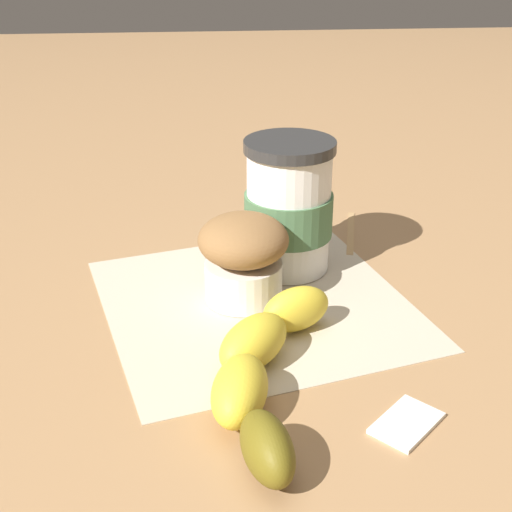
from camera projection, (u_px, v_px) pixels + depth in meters
ground_plane at (256, 304)px, 0.63m from camera, size 3.00×3.00×0.00m
paper_napkin at (256, 303)px, 0.63m from camera, size 0.31×0.31×0.00m
coffee_cup at (289, 208)px, 0.66m from camera, size 0.08×0.08×0.13m
muffin at (243, 255)px, 0.62m from camera, size 0.08×0.08×0.08m
banana at (262, 366)px, 0.51m from camera, size 0.22×0.11×0.04m
sugar_packet at (407, 421)px, 0.48m from camera, size 0.06×0.06×0.01m
wooden_stirrer at (351, 232)px, 0.76m from camera, size 0.11×0.03×0.00m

